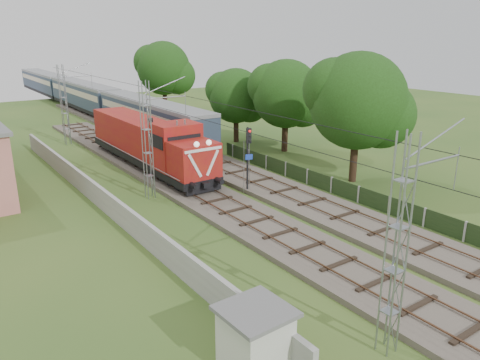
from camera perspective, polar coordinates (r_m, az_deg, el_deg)
ground at (r=25.19m, az=7.17°, el=-8.34°), size 140.00×140.00×0.00m
track_main at (r=30.21m, az=-1.71°, el=-3.34°), size 4.20×70.00×0.45m
track_side at (r=43.31m, az=-5.64°, el=3.02°), size 4.20×80.00×0.45m
catenary at (r=32.00m, az=-11.18°, el=4.75°), size 3.31×70.00×8.00m
boundary_wall at (r=31.68m, az=-16.69°, el=-2.01°), size 0.25×40.00×1.50m
fence at (r=32.27m, az=14.26°, el=-1.73°), size 0.12×32.00×1.20m
locomotive at (r=39.39m, az=-11.05°, el=4.56°), size 3.17×18.07×4.59m
coach_rake at (r=72.10m, az=-18.53°, el=9.89°), size 3.08×68.58×3.55m
signal_post at (r=32.50m, az=1.01°, el=3.86°), size 0.51×0.41×4.76m
relay_hut at (r=16.49m, az=1.88°, el=-18.77°), size 2.28×2.28×2.29m
tree_a at (r=35.88m, az=14.30°, el=9.19°), size 7.52×7.16×9.75m
tree_b at (r=44.73m, az=5.72°, el=10.32°), size 6.71×6.39×8.70m
tree_c at (r=48.68m, az=-0.41°, el=10.15°), size 5.86×5.58×7.60m
tree_d at (r=67.47m, az=-9.22°, el=13.23°), size 7.69×7.33×9.97m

